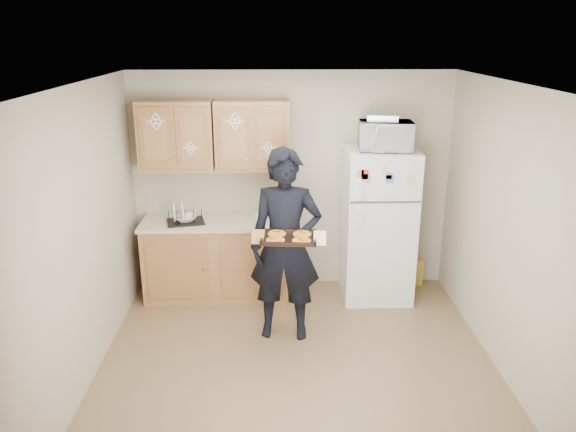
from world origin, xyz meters
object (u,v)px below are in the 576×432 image
Objects in this scene: person at (286,246)px; microwave at (385,136)px; refrigerator at (378,225)px; baking_tray at (289,238)px; dish_rack at (185,216)px.

person is 3.42× the size of microwave.
microwave is at bearing 41.95° from person.
refrigerator is at bearing 44.16° from person.
baking_tray is (0.02, -0.30, 0.19)m from person.
person is at bearing 99.42° from baking_tray.
refrigerator is 3.45× the size of baking_tray.
microwave reaches higher than dish_rack.
person is 3.83× the size of baking_tray.
refrigerator is 4.33× the size of dish_rack.
refrigerator is at bearing 116.76° from microwave.
refrigerator reaches higher than baking_tray.
baking_tray is at bearing -80.58° from person.
baking_tray is 1.26× the size of dish_rack.
baking_tray is 1.59m from dish_rack.
person is (-1.04, -0.86, 0.09)m from refrigerator.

